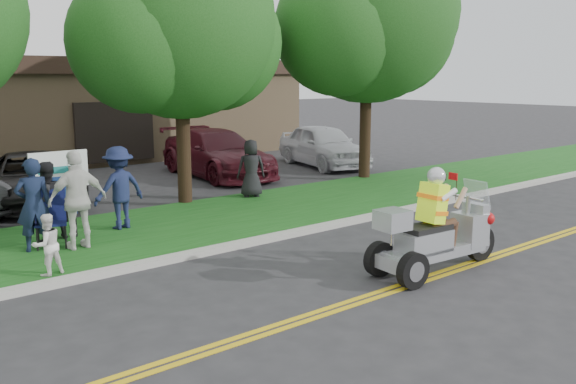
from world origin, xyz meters
TOP-DOWN VIEW (x-y plane):
  - ground at (0.00, 0.00)m, footprint 120.00×120.00m
  - centerline_near at (0.00, -0.58)m, footprint 60.00×0.10m
  - centerline_far at (0.00, -0.42)m, footprint 60.00×0.10m
  - curb at (0.00, 3.05)m, footprint 60.00×0.25m
  - grass_verge at (0.00, 5.20)m, footprint 60.00×4.00m
  - commercial_building at (2.00, 18.98)m, footprint 18.00×8.20m
  - tree_mid at (0.55, 7.23)m, footprint 5.88×4.80m
  - tree_right at (7.06, 7.03)m, footprint 6.86×5.60m
  - business_sign at (-2.90, 6.60)m, footprint 1.25×0.06m
  - trike_scooter at (1.07, -0.35)m, footprint 2.82×0.97m
  - lawn_chair_a at (-3.59, 5.19)m, footprint 0.74×0.76m
  - lawn_chair_b at (-3.23, 5.92)m, footprint 0.68×0.70m
  - spectator_adult_left at (-3.95, 4.99)m, footprint 0.72×0.56m
  - spectator_adult_mid at (-3.54, 5.56)m, footprint 0.91×0.79m
  - spectator_adult_right at (-3.24, 4.64)m, footprint 1.11×0.47m
  - spectator_chair_a at (-1.99, 5.60)m, footprint 1.22×0.79m
  - spectator_chair_b at (2.23, 6.65)m, footprint 0.90×0.78m
  - child_right at (-4.24, 3.40)m, footprint 0.56×0.47m
  - parked_car_mid at (-2.50, 9.86)m, footprint 3.25×5.25m
  - parked_car_right at (3.72, 10.67)m, footprint 2.63×5.53m
  - parked_car_far_right at (8.00, 10.07)m, footprint 2.86×4.91m

SIDE VIEW (x-z plane):
  - ground at x=0.00m, z-range 0.00..0.00m
  - centerline_near at x=0.00m, z-range 0.00..0.01m
  - centerline_far at x=0.00m, z-range 0.00..0.01m
  - grass_verge at x=0.00m, z-range 0.01..0.11m
  - curb at x=0.00m, z-range 0.00..0.12m
  - child_right at x=-4.24m, z-range 0.10..1.14m
  - trike_scooter at x=1.07m, z-range -0.28..1.57m
  - parked_car_mid at x=-2.50m, z-range 0.00..1.36m
  - lawn_chair_a at x=-3.59m, z-range 0.17..1.27m
  - lawn_chair_b at x=-3.23m, z-range 0.18..1.36m
  - parked_car_right at x=3.72m, z-range 0.00..1.55m
  - parked_car_far_right at x=8.00m, z-range 0.00..1.57m
  - spectator_chair_b at x=2.23m, z-range 0.10..1.66m
  - spectator_adult_mid at x=-3.54m, z-range 0.10..1.69m
  - spectator_adult_left at x=-3.95m, z-range 0.10..1.87m
  - spectator_chair_a at x=-1.99m, z-range 0.10..1.88m
  - spectator_adult_right at x=-3.24m, z-range 0.10..1.98m
  - business_sign at x=-2.90m, z-range 0.38..2.13m
  - commercial_building at x=2.00m, z-range 0.01..4.01m
  - tree_mid at x=0.55m, z-range 0.91..7.96m
  - tree_right at x=7.06m, z-range 0.99..9.06m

